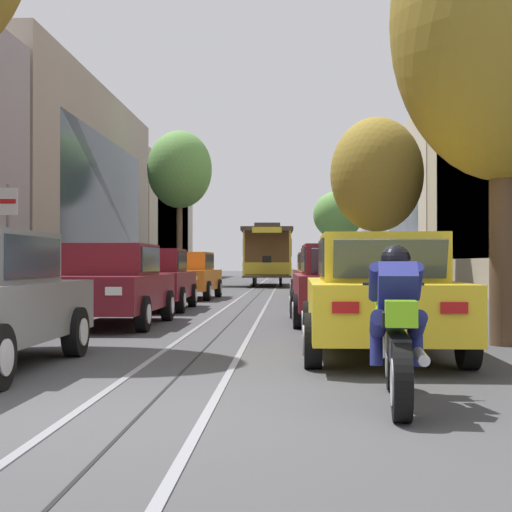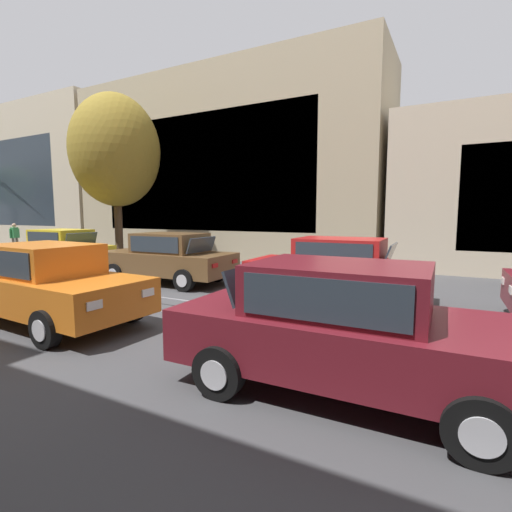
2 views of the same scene
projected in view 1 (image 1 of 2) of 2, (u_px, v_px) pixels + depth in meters
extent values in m
plane|color=#424244|center=(262.00, 291.00, 33.36)|extent=(170.77, 170.77, 0.00)
cube|color=gray|center=(255.00, 287.00, 38.21)|extent=(0.08, 76.31, 0.01)
cube|color=gray|center=(276.00, 287.00, 38.17)|extent=(0.08, 76.31, 0.01)
cube|color=black|center=(266.00, 287.00, 38.19)|extent=(0.03, 76.31, 0.01)
cube|color=gray|center=(64.00, 188.00, 38.68)|extent=(4.41, 22.47, 10.03)
cube|color=#2D3842|center=(107.00, 198.00, 38.58)|extent=(0.04, 15.94, 6.02)
cube|color=#BCAD93|center=(141.00, 223.00, 61.45)|extent=(5.53, 22.47, 8.87)
cube|color=#2D3842|center=(175.00, 229.00, 61.32)|extent=(0.04, 15.94, 5.32)
cube|color=#2D3842|center=(467.00, 187.00, 29.35)|extent=(0.04, 11.95, 5.54)
cube|color=#BCAD93|center=(441.00, 205.00, 46.31)|extent=(4.78, 16.78, 9.49)
cube|color=#2D3842|center=(402.00, 213.00, 46.41)|extent=(0.04, 11.95, 5.69)
cube|color=gray|center=(400.00, 226.00, 63.36)|extent=(4.81, 16.78, 8.64)
cube|color=#2D3842|center=(372.00, 231.00, 63.46)|extent=(0.04, 11.95, 5.19)
cube|color=#2D3842|center=(9.00, 259.00, 9.91)|extent=(1.30, 0.20, 0.45)
cube|color=#2D3842|center=(35.00, 257.00, 8.70)|extent=(0.04, 1.81, 0.47)
cube|color=#B21414|center=(70.00, 296.00, 10.71)|extent=(0.28, 0.04, 0.12)
cylinder|color=silver|center=(6.00, 357.00, 7.20)|extent=(0.02, 0.35, 0.35)
cylinder|color=black|center=(75.00, 332.00, 9.86)|extent=(0.20, 0.64, 0.64)
cylinder|color=silver|center=(84.00, 332.00, 9.86)|extent=(0.02, 0.35, 0.35)
cube|color=maroon|center=(111.00, 292.00, 14.74)|extent=(1.81, 4.31, 0.66)
cube|color=maroon|center=(113.00, 260.00, 14.90)|extent=(1.48, 2.07, 0.60)
cube|color=#2D3842|center=(102.00, 260.00, 14.06)|extent=(1.33, 0.23, 0.47)
cube|color=#2D3842|center=(126.00, 261.00, 16.08)|extent=(1.30, 0.20, 0.45)
cube|color=#2D3842|center=(151.00, 260.00, 14.86)|extent=(0.04, 1.81, 0.47)
cube|color=#2D3842|center=(75.00, 260.00, 14.93)|extent=(0.04, 1.81, 0.47)
cube|color=white|center=(114.00, 291.00, 12.56)|extent=(0.28, 0.04, 0.14)
cube|color=#B21414|center=(159.00, 284.00, 16.87)|extent=(0.28, 0.04, 0.12)
cube|color=white|center=(47.00, 291.00, 12.61)|extent=(0.28, 0.04, 0.14)
cube|color=#B21414|center=(109.00, 284.00, 16.93)|extent=(0.28, 0.04, 0.12)
cylinder|color=black|center=(143.00, 314.00, 13.37)|extent=(0.20, 0.64, 0.64)
cylinder|color=silver|center=(149.00, 314.00, 13.36)|extent=(0.02, 0.35, 0.35)
cylinder|color=black|center=(44.00, 314.00, 13.45)|extent=(0.20, 0.64, 0.64)
cylinder|color=silver|center=(38.00, 314.00, 13.45)|extent=(0.02, 0.35, 0.35)
cylinder|color=black|center=(167.00, 305.00, 16.03)|extent=(0.20, 0.64, 0.64)
cylinder|color=silver|center=(173.00, 305.00, 16.02)|extent=(0.02, 0.35, 0.35)
cylinder|color=black|center=(85.00, 305.00, 16.11)|extent=(0.20, 0.64, 0.64)
cylinder|color=silver|center=(80.00, 305.00, 16.12)|extent=(0.02, 0.35, 0.35)
cube|color=maroon|center=(153.00, 285.00, 19.79)|extent=(1.88, 4.33, 0.66)
cube|color=maroon|center=(154.00, 260.00, 19.94)|extent=(1.51, 2.09, 0.60)
cube|color=#2D3842|center=(149.00, 261.00, 19.10)|extent=(1.34, 0.25, 0.47)
cube|color=#2D3842|center=(161.00, 261.00, 21.12)|extent=(1.30, 0.22, 0.45)
cube|color=#2D3842|center=(182.00, 260.00, 19.92)|extent=(0.06, 1.81, 0.47)
cube|color=#2D3842|center=(125.00, 260.00, 19.96)|extent=(0.06, 1.81, 0.47)
cube|color=white|center=(162.00, 283.00, 17.61)|extent=(0.28, 0.05, 0.14)
cube|color=#B21414|center=(184.00, 279.00, 21.93)|extent=(0.28, 0.05, 0.12)
cube|color=white|center=(114.00, 283.00, 17.64)|extent=(0.28, 0.05, 0.14)
cube|color=#B21414|center=(146.00, 279.00, 21.96)|extent=(0.28, 0.05, 0.12)
cylinder|color=black|center=(180.00, 300.00, 18.43)|extent=(0.21, 0.64, 0.64)
cylinder|color=silver|center=(185.00, 300.00, 18.42)|extent=(0.03, 0.35, 0.35)
cylinder|color=black|center=(108.00, 300.00, 18.47)|extent=(0.21, 0.64, 0.64)
cylinder|color=silver|center=(103.00, 300.00, 18.47)|extent=(0.03, 0.35, 0.35)
cylinder|color=black|center=(192.00, 295.00, 21.09)|extent=(0.21, 0.64, 0.64)
cylinder|color=silver|center=(196.00, 295.00, 21.09)|extent=(0.03, 0.35, 0.35)
cylinder|color=black|center=(129.00, 295.00, 21.14)|extent=(0.21, 0.64, 0.64)
cylinder|color=silver|center=(125.00, 295.00, 21.14)|extent=(0.03, 0.35, 0.35)
cube|color=orange|center=(187.00, 280.00, 25.79)|extent=(1.97, 4.37, 0.66)
cube|color=orange|center=(188.00, 261.00, 25.95)|extent=(1.56, 2.12, 0.60)
cube|color=#2D3842|center=(184.00, 262.00, 25.11)|extent=(1.34, 0.27, 0.47)
cube|color=#2D3842|center=(194.00, 262.00, 27.13)|extent=(1.30, 0.25, 0.45)
cube|color=#2D3842|center=(210.00, 261.00, 25.89)|extent=(0.10, 1.81, 0.47)
cube|color=#2D3842|center=(166.00, 261.00, 26.01)|extent=(0.10, 1.81, 0.47)
cube|color=white|center=(193.00, 278.00, 23.60)|extent=(0.28, 0.05, 0.14)
cube|color=#B21414|center=(213.00, 276.00, 27.90)|extent=(0.28, 0.05, 0.12)
cube|color=white|center=(158.00, 278.00, 23.69)|extent=(0.28, 0.05, 0.14)
cube|color=#B21414|center=(182.00, 276.00, 27.99)|extent=(0.28, 0.05, 0.12)
cylinder|color=black|center=(207.00, 291.00, 24.39)|extent=(0.22, 0.65, 0.64)
cylinder|color=silver|center=(211.00, 291.00, 24.38)|extent=(0.03, 0.35, 0.35)
cylinder|color=black|center=(153.00, 291.00, 24.54)|extent=(0.22, 0.65, 0.64)
cylinder|color=silver|center=(150.00, 291.00, 24.55)|extent=(0.03, 0.35, 0.35)
cylinder|color=black|center=(218.00, 288.00, 27.05)|extent=(0.22, 0.65, 0.64)
cylinder|color=silver|center=(221.00, 288.00, 27.04)|extent=(0.03, 0.35, 0.35)
cylinder|color=black|center=(169.00, 288.00, 27.19)|extent=(0.22, 0.65, 0.64)
cylinder|color=silver|center=(166.00, 288.00, 27.20)|extent=(0.03, 0.35, 0.35)
cube|color=gold|center=(378.00, 306.00, 10.05)|extent=(1.85, 4.32, 0.66)
cube|color=gold|center=(379.00, 258.00, 9.91)|extent=(1.50, 2.08, 0.60)
cube|color=#2D3842|center=(373.00, 260.00, 10.74)|extent=(1.33, 0.24, 0.47)
cube|color=#2D3842|center=(390.00, 259.00, 8.73)|extent=(1.30, 0.21, 0.45)
cube|color=#2D3842|center=(321.00, 258.00, 9.95)|extent=(0.05, 1.81, 0.47)
cube|color=#2D3842|center=(437.00, 258.00, 9.87)|extent=(0.05, 1.81, 0.47)
cube|color=white|center=(329.00, 292.00, 12.24)|extent=(0.28, 0.04, 0.14)
cube|color=#B21414|center=(345.00, 307.00, 7.93)|extent=(0.28, 0.04, 0.12)
cube|color=white|center=(399.00, 292.00, 12.18)|extent=(0.28, 0.04, 0.14)
cube|color=#B21414|center=(454.00, 308.00, 7.86)|extent=(0.28, 0.04, 0.12)
cylinder|color=black|center=(310.00, 322.00, 11.43)|extent=(0.21, 0.64, 0.64)
cylinder|color=silver|center=(302.00, 322.00, 11.43)|extent=(0.02, 0.35, 0.35)
cylinder|color=black|center=(428.00, 323.00, 11.33)|extent=(0.21, 0.64, 0.64)
cylinder|color=silver|center=(436.00, 323.00, 11.32)|extent=(0.02, 0.35, 0.35)
cylinder|color=black|center=(313.00, 341.00, 8.77)|extent=(0.21, 0.64, 0.64)
cylinder|color=silver|center=(303.00, 340.00, 8.77)|extent=(0.02, 0.35, 0.35)
cylinder|color=black|center=(468.00, 341.00, 8.67)|extent=(0.21, 0.64, 0.64)
cylinder|color=silver|center=(478.00, 341.00, 8.66)|extent=(0.02, 0.35, 0.35)
cube|color=maroon|center=(340.00, 291.00, 15.39)|extent=(1.89, 4.34, 0.66)
cube|color=maroon|center=(341.00, 260.00, 15.25)|extent=(1.52, 2.09, 0.60)
cube|color=#2D3842|center=(337.00, 261.00, 16.08)|extent=(1.34, 0.25, 0.47)
cube|color=#2D3842|center=(346.00, 260.00, 14.06)|extent=(1.30, 0.22, 0.45)
cube|color=#2D3842|center=(303.00, 260.00, 15.26)|extent=(0.07, 1.81, 0.47)
cube|color=#2D3842|center=(378.00, 260.00, 15.23)|extent=(0.07, 1.81, 0.47)
cube|color=white|center=(308.00, 283.00, 17.56)|extent=(0.28, 0.05, 0.14)
cube|color=#B21414|center=(319.00, 290.00, 13.24)|extent=(0.28, 0.05, 0.12)
cube|color=white|center=(356.00, 283.00, 17.54)|extent=(0.28, 0.05, 0.14)
cube|color=#B21414|center=(383.00, 290.00, 13.22)|extent=(0.28, 0.05, 0.12)
cylinder|color=black|center=(295.00, 304.00, 16.74)|extent=(0.21, 0.64, 0.64)
cylinder|color=silver|center=(290.00, 304.00, 16.74)|extent=(0.03, 0.35, 0.35)
cylinder|color=black|center=(375.00, 304.00, 16.70)|extent=(0.21, 0.64, 0.64)
cylinder|color=silver|center=(380.00, 304.00, 16.70)|extent=(0.03, 0.35, 0.35)
cylinder|color=black|center=(299.00, 311.00, 14.07)|extent=(0.21, 0.64, 0.64)
cylinder|color=silver|center=(293.00, 311.00, 14.08)|extent=(0.03, 0.35, 0.35)
cylinder|color=black|center=(394.00, 311.00, 14.03)|extent=(0.21, 0.64, 0.64)
cylinder|color=silver|center=(400.00, 311.00, 14.03)|extent=(0.03, 0.35, 0.35)
cube|color=red|center=(332.00, 283.00, 21.16)|extent=(1.93, 4.35, 0.66)
cube|color=red|center=(332.00, 261.00, 21.02)|extent=(1.54, 2.11, 0.60)
cube|color=#2D3842|center=(330.00, 261.00, 21.86)|extent=(1.34, 0.26, 0.47)
cube|color=#2D3842|center=(336.00, 261.00, 19.84)|extent=(1.30, 0.24, 0.45)
cube|color=#2D3842|center=(305.00, 261.00, 21.03)|extent=(0.09, 1.81, 0.47)
cube|color=#2D3842|center=(360.00, 261.00, 21.01)|extent=(0.09, 1.81, 0.47)
cube|color=white|center=(308.00, 278.00, 23.33)|extent=(0.28, 0.05, 0.14)
cube|color=#B21414|center=(317.00, 282.00, 19.01)|extent=(0.28, 0.05, 0.12)
cube|color=white|center=(344.00, 278.00, 23.32)|extent=(0.28, 0.05, 0.14)
cube|color=#B21414|center=(362.00, 282.00, 19.00)|extent=(0.28, 0.05, 0.12)
cylinder|color=black|center=(298.00, 293.00, 22.50)|extent=(0.22, 0.65, 0.64)
cylinder|color=silver|center=(294.00, 293.00, 22.51)|extent=(0.03, 0.35, 0.35)
cylinder|color=black|center=(358.00, 293.00, 22.48)|extent=(0.22, 0.65, 0.64)
cylinder|color=silver|center=(362.00, 293.00, 22.48)|extent=(0.03, 0.35, 0.35)
cylinder|color=black|center=(303.00, 297.00, 19.84)|extent=(0.22, 0.65, 0.64)
cylinder|color=silver|center=(298.00, 297.00, 19.84)|extent=(0.03, 0.35, 0.35)
cylinder|color=black|center=(370.00, 297.00, 19.82)|extent=(0.22, 0.65, 0.64)
cylinder|color=silver|center=(375.00, 297.00, 19.81)|extent=(0.03, 0.35, 0.35)
cube|color=brown|center=(320.00, 279.00, 26.54)|extent=(1.92, 4.35, 0.66)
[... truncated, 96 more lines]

